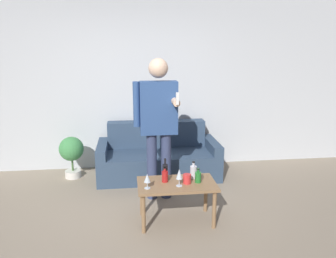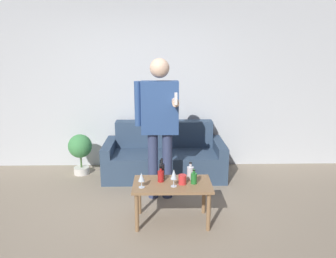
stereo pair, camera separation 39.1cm
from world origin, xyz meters
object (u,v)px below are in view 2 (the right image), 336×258
Objects in this scene: couch at (164,157)px; coffee_table at (172,188)px; bottle_orange at (194,178)px; person_standing_front at (159,119)px.

coffee_table is at bearing -87.07° from couch.
couch is at bearing 102.00° from bottle_orange.
couch is 1.11m from person_standing_front.
couch is at bearing 92.93° from coffee_table.
couch is 2.09× the size of coffee_table.
coffee_table is 0.48× the size of person_standing_front.
person_standing_front is at bearing -94.74° from couch.
coffee_table is 0.92m from person_standing_front.
person_standing_front reaches higher than couch.
couch is 1.49m from bottle_orange.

